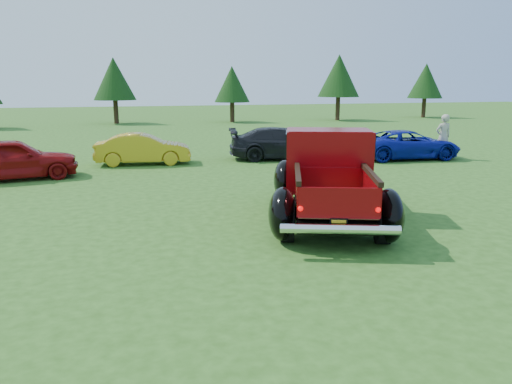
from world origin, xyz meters
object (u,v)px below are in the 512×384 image
(show_car_yellow, at_px, (143,149))
(show_car_grey, at_px, (284,143))
(spectator, at_px, (443,137))
(tree_mid_left, at_px, (114,79))
(show_car_red, at_px, (12,159))
(tree_mid_right, at_px, (232,84))
(tree_far_east, at_px, (426,81))
(tree_east, at_px, (339,76))
(pickup_truck, at_px, (327,175))
(show_car_blue, at_px, (408,145))

(show_car_yellow, bearing_deg, show_car_grey, -86.27)
(show_car_yellow, relative_size, spectator, 1.97)
(tree_mid_left, distance_m, show_car_red, 23.19)
(tree_mid_right, height_order, tree_far_east, tree_far_east)
(show_car_grey, relative_size, spectator, 2.44)
(show_car_grey, bearing_deg, tree_mid_left, 27.68)
(tree_east, bearing_deg, tree_far_east, 6.34)
(show_car_grey, height_order, spectator, spectator)
(show_car_yellow, relative_size, show_car_grey, 0.81)
(tree_mid_right, bearing_deg, tree_mid_left, 173.66)
(tree_mid_left, height_order, show_car_grey, tree_mid_left)
(tree_mid_right, relative_size, tree_far_east, 0.92)
(tree_east, height_order, spectator, tree_east)
(tree_mid_left, bearing_deg, tree_east, -4.76)
(tree_mid_left, relative_size, show_car_red, 1.24)
(tree_east, distance_m, spectator, 21.95)
(tree_east, xyz_separation_m, show_car_red, (-21.50, -21.27, -2.97))
(tree_mid_right, xyz_separation_m, tree_east, (9.00, -0.50, 0.68))
(show_car_grey, bearing_deg, tree_far_east, -34.70)
(tree_far_east, bearing_deg, pickup_truck, -127.54)
(tree_far_east, bearing_deg, show_car_red, -143.87)
(tree_far_east, xyz_separation_m, show_car_blue, (-15.50, -21.80, -2.65))
(show_car_grey, bearing_deg, show_car_yellow, 98.42)
(pickup_truck, xyz_separation_m, show_car_yellow, (-3.80, 8.93, -0.37))
(show_car_yellow, bearing_deg, show_car_blue, -92.67)
(tree_mid_left, xyz_separation_m, show_car_blue, (11.50, -22.30, -2.79))
(show_car_grey, xyz_separation_m, spectator, (6.40, -1.76, 0.27))
(tree_mid_right, distance_m, show_car_yellow, 21.48)
(show_car_grey, bearing_deg, show_car_blue, -95.03)
(tree_far_east, relative_size, show_car_grey, 1.07)
(show_car_grey, bearing_deg, show_car_red, 110.92)
(tree_mid_right, bearing_deg, show_car_grey, -97.16)
(tree_mid_right, bearing_deg, show_car_red, -119.86)
(show_car_yellow, height_order, spectator, spectator)
(tree_far_east, height_order, show_car_red, tree_far_east)
(tree_mid_left, distance_m, tree_far_east, 27.00)
(show_car_red, bearing_deg, tree_far_east, -63.74)
(tree_mid_left, relative_size, tree_east, 0.93)
(show_car_red, bearing_deg, tree_mid_left, -18.62)
(tree_mid_right, xyz_separation_m, show_car_red, (-12.50, -21.77, -2.28))
(tree_east, bearing_deg, show_car_red, -135.31)
(tree_mid_right, height_order, show_car_yellow, tree_mid_right)
(tree_east, relative_size, spectator, 2.93)
(tree_far_east, height_order, pickup_truck, tree_far_east)
(tree_mid_left, height_order, show_car_yellow, tree_mid_left)
(tree_mid_right, relative_size, show_car_red, 1.09)
(pickup_truck, bearing_deg, spectator, 59.70)
(show_car_red, bearing_deg, tree_east, -55.19)
(tree_east, height_order, tree_far_east, tree_east)
(tree_mid_left, distance_m, show_car_grey, 22.07)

